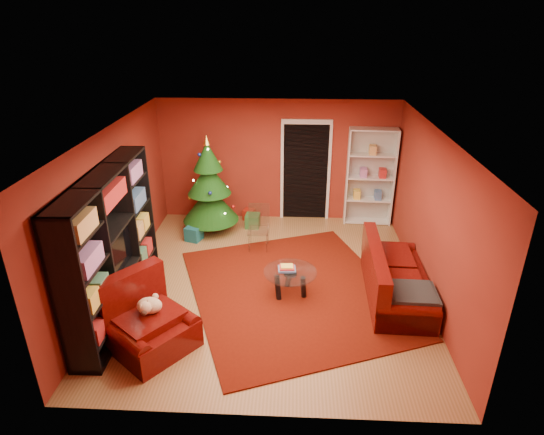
{
  "coord_description": "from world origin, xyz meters",
  "views": [
    {
      "loc": [
        0.34,
        -6.51,
        4.21
      ],
      "look_at": [
        0.0,
        0.4,
        1.05
      ],
      "focal_mm": 30.0,
      "sensor_mm": 36.0,
      "label": 1
    }
  ],
  "objects_px": {
    "gift_box_green": "(253,221)",
    "white_bookshelf": "(370,177)",
    "coffee_table": "(290,283)",
    "gift_box_red": "(249,214)",
    "media_unit": "(112,246)",
    "acrylic_chair": "(258,231)",
    "rug": "(293,291)",
    "gift_box_teal": "(194,233)",
    "sofa": "(398,273)",
    "armchair": "(150,321)",
    "dog": "(150,306)",
    "christmas_tree": "(209,186)"
  },
  "relations": [
    {
      "from": "media_unit",
      "to": "sofa",
      "type": "relative_size",
      "value": 1.42
    },
    {
      "from": "acrylic_chair",
      "to": "gift_box_teal",
      "type": "bearing_deg",
      "value": 166.52
    },
    {
      "from": "rug",
      "to": "dog",
      "type": "distance_m",
      "value": 2.43
    },
    {
      "from": "gift_box_green",
      "to": "gift_box_red",
      "type": "distance_m",
      "value": 0.41
    },
    {
      "from": "rug",
      "to": "acrylic_chair",
      "type": "relative_size",
      "value": 4.59
    },
    {
      "from": "armchair",
      "to": "dog",
      "type": "height_order",
      "value": "armchair"
    },
    {
      "from": "christmas_tree",
      "to": "sofa",
      "type": "height_order",
      "value": "christmas_tree"
    },
    {
      "from": "rug",
      "to": "dog",
      "type": "height_order",
      "value": "dog"
    },
    {
      "from": "gift_box_green",
      "to": "armchair",
      "type": "height_order",
      "value": "armchair"
    },
    {
      "from": "coffee_table",
      "to": "sofa",
      "type": "bearing_deg",
      "value": 1.19
    },
    {
      "from": "sofa",
      "to": "coffee_table",
      "type": "height_order",
      "value": "sofa"
    },
    {
      "from": "armchair",
      "to": "dog",
      "type": "xyz_separation_m",
      "value": [
        -0.01,
        0.07,
        0.21
      ]
    },
    {
      "from": "coffee_table",
      "to": "acrylic_chair",
      "type": "relative_size",
      "value": 1.07
    },
    {
      "from": "gift_box_teal",
      "to": "sofa",
      "type": "distance_m",
      "value": 4.08
    },
    {
      "from": "christmas_tree",
      "to": "coffee_table",
      "type": "height_order",
      "value": "christmas_tree"
    },
    {
      "from": "gift_box_teal",
      "to": "coffee_table",
      "type": "relative_size",
      "value": 0.34
    },
    {
      "from": "dog",
      "to": "sofa",
      "type": "distance_m",
      "value": 3.8
    },
    {
      "from": "gift_box_teal",
      "to": "dog",
      "type": "distance_m",
      "value": 3.16
    },
    {
      "from": "christmas_tree",
      "to": "white_bookshelf",
      "type": "relative_size",
      "value": 0.97
    },
    {
      "from": "gift_box_green",
      "to": "coffee_table",
      "type": "height_order",
      "value": "coffee_table"
    },
    {
      "from": "gift_box_green",
      "to": "acrylic_chair",
      "type": "height_order",
      "value": "acrylic_chair"
    },
    {
      "from": "armchair",
      "to": "coffee_table",
      "type": "xyz_separation_m",
      "value": [
        1.86,
        1.35,
        -0.2
      ]
    },
    {
      "from": "gift_box_green",
      "to": "coffee_table",
      "type": "relative_size",
      "value": 0.34
    },
    {
      "from": "armchair",
      "to": "media_unit",
      "type": "bearing_deg",
      "value": 80.36
    },
    {
      "from": "white_bookshelf",
      "to": "acrylic_chair",
      "type": "bearing_deg",
      "value": -146.22
    },
    {
      "from": "armchair",
      "to": "acrylic_chair",
      "type": "relative_size",
      "value": 1.36
    },
    {
      "from": "white_bookshelf",
      "to": "sofa",
      "type": "relative_size",
      "value": 1.05
    },
    {
      "from": "gift_box_green",
      "to": "gift_box_red",
      "type": "xyz_separation_m",
      "value": [
        -0.11,
        0.39,
        -0.03
      ]
    },
    {
      "from": "acrylic_chair",
      "to": "sofa",
      "type": "bearing_deg",
      "value": -32.61
    },
    {
      "from": "gift_box_red",
      "to": "armchair",
      "type": "bearing_deg",
      "value": -102.19
    },
    {
      "from": "gift_box_red",
      "to": "media_unit",
      "type": "bearing_deg",
      "value": -116.03
    },
    {
      "from": "gift_box_green",
      "to": "gift_box_red",
      "type": "bearing_deg",
      "value": 106.12
    },
    {
      "from": "gift_box_teal",
      "to": "armchair",
      "type": "height_order",
      "value": "armchair"
    },
    {
      "from": "christmas_tree",
      "to": "gift_box_red",
      "type": "bearing_deg",
      "value": 39.06
    },
    {
      "from": "rug",
      "to": "sofa",
      "type": "relative_size",
      "value": 1.81
    },
    {
      "from": "gift_box_teal",
      "to": "white_bookshelf",
      "type": "xyz_separation_m",
      "value": [
        3.58,
        1.03,
        0.88
      ]
    },
    {
      "from": "christmas_tree",
      "to": "acrylic_chair",
      "type": "xyz_separation_m",
      "value": [
        1.05,
        -0.78,
        -0.59
      ]
    },
    {
      "from": "rug",
      "to": "gift_box_teal",
      "type": "distance_m",
      "value": 2.67
    },
    {
      "from": "media_unit",
      "to": "sofa",
      "type": "height_order",
      "value": "media_unit"
    },
    {
      "from": "acrylic_chair",
      "to": "rug",
      "type": "bearing_deg",
      "value": -64.7
    },
    {
      "from": "media_unit",
      "to": "gift_box_red",
      "type": "bearing_deg",
      "value": 62.6
    },
    {
      "from": "gift_box_teal",
      "to": "gift_box_green",
      "type": "distance_m",
      "value": 1.3
    },
    {
      "from": "media_unit",
      "to": "gift_box_green",
      "type": "bearing_deg",
      "value": 58.09
    },
    {
      "from": "sofa",
      "to": "acrylic_chair",
      "type": "distance_m",
      "value": 2.76
    },
    {
      "from": "gift_box_green",
      "to": "gift_box_red",
      "type": "relative_size",
      "value": 1.26
    },
    {
      "from": "christmas_tree",
      "to": "gift_box_teal",
      "type": "bearing_deg",
      "value": -121.36
    },
    {
      "from": "dog",
      "to": "sofa",
      "type": "height_order",
      "value": "sofa"
    },
    {
      "from": "gift_box_green",
      "to": "white_bookshelf",
      "type": "relative_size",
      "value": 0.14
    },
    {
      "from": "media_unit",
      "to": "acrylic_chair",
      "type": "bearing_deg",
      "value": 44.38
    },
    {
      "from": "gift_box_red",
      "to": "coffee_table",
      "type": "distance_m",
      "value": 3.05
    }
  ]
}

